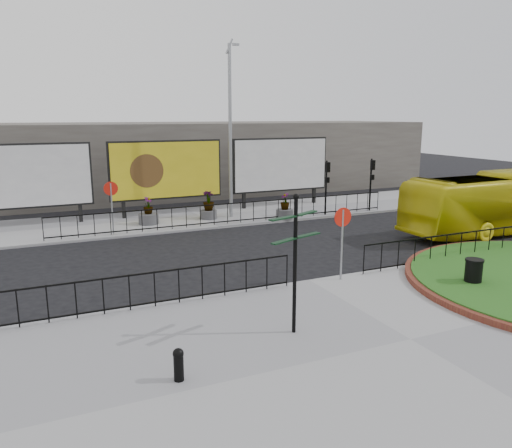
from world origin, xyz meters
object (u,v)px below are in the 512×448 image
fingerpost_sign (295,251)px  bollard (179,363)px  planter_b (209,207)px  billboard_mid (166,170)px  planter_a (148,215)px  litter_bin (473,273)px  planter_c (285,209)px  bus (498,203)px  lamp_post (230,129)px

fingerpost_sign → bollard: fingerpost_sign is taller
bollard → planter_b: bearing=68.9°
billboard_mid → planter_a: size_ratio=4.46×
bollard → fingerpost_sign: bearing=18.5°
planter_b → planter_a: bearing=-180.0°
litter_bin → planter_c: (-0.44, 12.25, 0.01)m
fingerpost_sign → planter_c: fingerpost_sign is taller
billboard_mid → bus: billboard_mid is taller
fingerpost_sign → bus: fingerpost_sign is taller
litter_bin → fingerpost_sign: bearing=-175.0°
lamp_post → bus: 13.76m
planter_a → bollard: bearing=-100.1°
fingerpost_sign → planter_c: bearing=46.4°
fingerpost_sign → planter_a: fingerpost_sign is taller
planter_b → bollard: bearing=-111.1°
litter_bin → planter_b: planter_b is taller
litter_bin → bus: 9.53m
fingerpost_sign → litter_bin: 7.07m
bus → litter_bin: bearing=125.4°
lamp_post → planter_b: 4.27m
bollard → billboard_mid: bearing=76.3°
planter_c → litter_bin: bearing=-88.0°
billboard_mid → planter_a: 3.20m
billboard_mid → planter_a: bearing=-127.4°
fingerpost_sign → planter_a: bearing=75.2°
fingerpost_sign → planter_b: (2.66, 14.44, -1.53)m
billboard_mid → fingerpost_sign: size_ratio=1.73×
lamp_post → bollard: 17.70m
lamp_post → bollard: size_ratio=12.78×
billboard_mid → planter_b: billboard_mid is taller
bus → planter_b: (-11.81, 8.20, -0.69)m
bollard → planter_c: planter_c is taller
planter_b → planter_c: planter_b is taller
fingerpost_sign → bus: (14.47, 6.24, -0.84)m
litter_bin → planter_b: (-4.18, 13.85, 0.15)m
fingerpost_sign → planter_a: size_ratio=2.58×
planter_c → fingerpost_sign: bearing=-116.5°
bus → planter_c: size_ratio=7.48×
lamp_post → litter_bin: (2.89, -13.85, -4.22)m
lamp_post → planter_b: size_ratio=6.04×
billboard_mid → litter_bin: size_ratio=6.49×
bus → fingerpost_sign: bearing=112.3°
bus → planter_a: size_ratio=7.47×
billboard_mid → litter_bin: bearing=-69.6°
lamp_post → planter_c: (2.45, -1.60, -4.22)m
fingerpost_sign → litter_bin: size_ratio=3.76×
lamp_post → bus: lamp_post is taller
planter_b → fingerpost_sign: bearing=-100.4°
fingerpost_sign → bus: 15.78m
bollard → planter_b: (5.99, 15.55, 0.24)m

